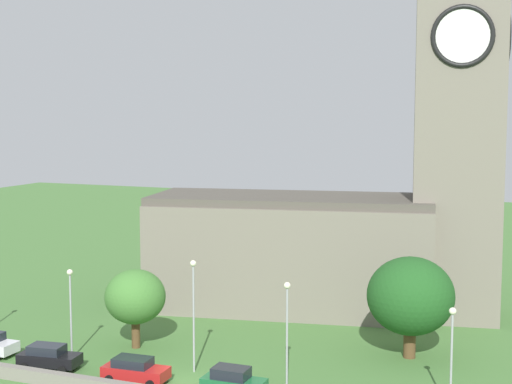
% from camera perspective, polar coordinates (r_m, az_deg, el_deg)
% --- Properties ---
extents(ground_plane, '(200.00, 200.00, 0.00)m').
position_cam_1_polar(ground_plane, '(66.33, 0.47, -9.82)').
color(ground_plane, '#477538').
extents(church, '(32.69, 15.10, 34.70)m').
position_cam_1_polar(church, '(69.69, 7.52, -0.43)').
color(church, slate).
rests_on(church, ground).
extents(car_black, '(4.52, 2.54, 1.70)m').
position_cam_1_polar(car_black, '(57.44, -15.06, -11.67)').
color(car_black, black).
rests_on(car_black, ground).
extents(car_red, '(4.53, 2.30, 1.66)m').
position_cam_1_polar(car_red, '(53.66, -8.93, -12.84)').
color(car_red, red).
rests_on(car_red, ground).
extents(car_green, '(4.09, 2.03, 1.92)m').
position_cam_1_polar(car_green, '(50.43, -1.70, -13.87)').
color(car_green, '#1E6B38').
rests_on(car_green, ground).
extents(streetlamp_west_mid, '(0.44, 0.44, 6.67)m').
position_cam_1_polar(streetlamp_west_mid, '(58.30, -13.55, -7.67)').
color(streetlamp_west_mid, '#9EA0A5').
rests_on(streetlamp_west_mid, ground).
extents(streetlamp_central, '(0.44, 0.44, 7.90)m').
position_cam_1_polar(streetlamp_central, '(53.88, -4.64, -7.89)').
color(streetlamp_central, '#9EA0A5').
rests_on(streetlamp_central, ground).
extents(streetlamp_east_mid, '(0.44, 0.44, 7.20)m').
position_cam_1_polar(streetlamp_east_mid, '(50.31, 2.31, -9.35)').
color(streetlamp_east_mid, '#9EA0A5').
rests_on(streetlamp_east_mid, ground).
extents(streetlamp_east_end, '(0.44, 0.44, 6.48)m').
position_cam_1_polar(streetlamp_east_end, '(48.35, 14.27, -10.69)').
color(streetlamp_east_end, '#9EA0A5').
rests_on(streetlamp_east_end, ground).
extents(tree_riverside_west, '(4.65, 4.65, 6.09)m').
position_cam_1_polar(tree_riverside_west, '(60.07, -8.91, -7.67)').
color(tree_riverside_west, brown).
rests_on(tree_riverside_west, ground).
extents(tree_churchyard, '(6.38, 6.38, 7.52)m').
position_cam_1_polar(tree_churchyard, '(57.99, 11.35, -7.56)').
color(tree_churchyard, brown).
rests_on(tree_churchyard, ground).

